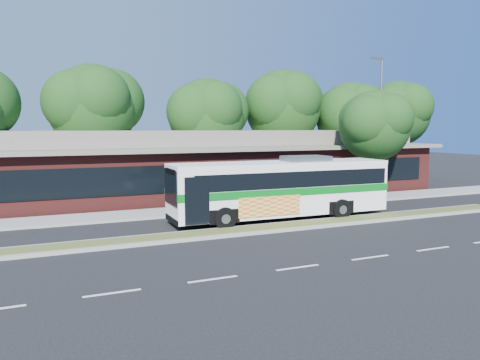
# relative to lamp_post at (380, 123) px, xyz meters

# --- Properties ---
(ground) EXTENTS (120.00, 120.00, 0.00)m
(ground) POSITION_rel_lamp_post_xyz_m (-9.56, -6.00, -4.90)
(ground) COLOR black
(ground) RESTS_ON ground
(median_strip) EXTENTS (26.00, 1.10, 0.15)m
(median_strip) POSITION_rel_lamp_post_xyz_m (-9.56, -5.40, -4.83)
(median_strip) COLOR #485624
(median_strip) RESTS_ON ground
(sidewalk) EXTENTS (44.00, 2.60, 0.12)m
(sidewalk) POSITION_rel_lamp_post_xyz_m (-9.56, 0.40, -4.84)
(sidewalk) COLOR gray
(sidewalk) RESTS_ON ground
(plaza_building) EXTENTS (33.20, 11.20, 4.45)m
(plaza_building) POSITION_rel_lamp_post_xyz_m (-9.56, 6.99, -2.77)
(plaza_building) COLOR #581E1B
(plaza_building) RESTS_ON ground
(lamp_post) EXTENTS (0.93, 0.18, 9.07)m
(lamp_post) POSITION_rel_lamp_post_xyz_m (0.00, 0.00, 0.00)
(lamp_post) COLOR slate
(lamp_post) RESTS_ON ground
(tree_bg_b) EXTENTS (6.69, 6.00, 9.00)m
(tree_bg_b) POSITION_rel_lamp_post_xyz_m (-16.13, 10.14, 1.24)
(tree_bg_b) COLOR black
(tree_bg_b) RESTS_ON ground
(tree_bg_c) EXTENTS (6.24, 5.60, 8.26)m
(tree_bg_c) POSITION_rel_lamp_post_xyz_m (-8.16, 9.13, 0.69)
(tree_bg_c) COLOR black
(tree_bg_c) RESTS_ON ground
(tree_bg_d) EXTENTS (6.91, 6.20, 9.37)m
(tree_bg_d) POSITION_rel_lamp_post_xyz_m (-1.12, 10.15, 1.52)
(tree_bg_d) COLOR black
(tree_bg_d) RESTS_ON ground
(tree_bg_e) EXTENTS (6.47, 5.80, 8.50)m
(tree_bg_e) POSITION_rel_lamp_post_xyz_m (4.85, 9.14, 0.84)
(tree_bg_e) COLOR black
(tree_bg_e) RESTS_ON ground
(tree_bg_f) EXTENTS (6.69, 6.00, 8.92)m
(tree_bg_f) POSITION_rel_lamp_post_xyz_m (10.87, 10.14, 1.16)
(tree_bg_f) COLOR black
(tree_bg_f) RESTS_ON ground
(transit_bus) EXTENTS (11.43, 2.85, 3.19)m
(transit_bus) POSITION_rel_lamp_post_xyz_m (-9.03, -3.48, -3.13)
(transit_bus) COLOR white
(transit_bus) RESTS_ON ground
(sidewalk_tree) EXTENTS (5.06, 4.54, 7.03)m
(sidewalk_tree) POSITION_rel_lamp_post_xyz_m (0.08, 0.31, -0.04)
(sidewalk_tree) COLOR black
(sidewalk_tree) RESTS_ON ground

